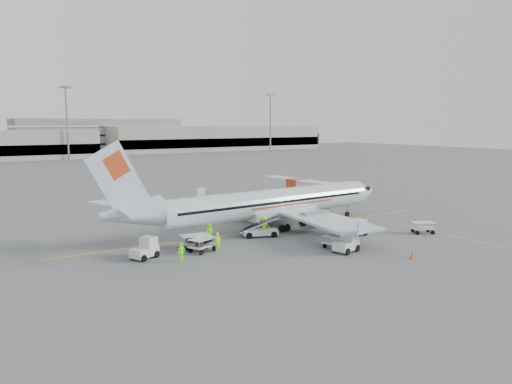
% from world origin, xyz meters
% --- Properties ---
extents(ground, '(360.00, 360.00, 0.00)m').
position_xyz_m(ground, '(0.00, 0.00, 0.00)').
color(ground, '#56595B').
extents(stripe_lead, '(44.00, 0.20, 0.01)m').
position_xyz_m(stripe_lead, '(0.00, 0.00, 0.01)').
color(stripe_lead, yellow).
rests_on(stripe_lead, ground).
extents(stripe_cross, '(0.20, 20.00, 0.01)m').
position_xyz_m(stripe_cross, '(14.00, -8.00, 0.01)').
color(stripe_cross, yellow).
rests_on(stripe_cross, ground).
extents(terminal_east, '(90.00, 26.00, 10.00)m').
position_xyz_m(terminal_east, '(70.00, 145.00, 5.00)').
color(terminal_east, gray).
rests_on(terminal_east, ground).
extents(parking_garage, '(62.00, 24.00, 14.00)m').
position_xyz_m(parking_garage, '(25.00, 160.00, 7.00)').
color(parking_garage, slate).
rests_on(parking_garage, ground).
extents(treeline, '(300.00, 3.00, 6.00)m').
position_xyz_m(treeline, '(0.00, 175.00, 3.00)').
color(treeline, black).
rests_on(treeline, ground).
extents(mast_center, '(3.20, 1.20, 22.00)m').
position_xyz_m(mast_center, '(5.00, 118.00, 11.00)').
color(mast_center, slate).
rests_on(mast_center, ground).
extents(mast_east, '(3.20, 1.20, 22.00)m').
position_xyz_m(mast_east, '(80.00, 118.00, 11.00)').
color(mast_east, slate).
rests_on(mast_east, ground).
extents(aircraft, '(36.49, 29.68, 9.49)m').
position_xyz_m(aircraft, '(0.90, 0.21, 4.74)').
color(aircraft, silver).
rests_on(aircraft, ground).
extents(jet_bridge, '(3.91, 15.44, 4.01)m').
position_xyz_m(jet_bridge, '(10.37, 8.36, 2.00)').
color(jet_bridge, silver).
rests_on(jet_bridge, ground).
extents(belt_loader, '(4.92, 3.26, 2.49)m').
position_xyz_m(belt_loader, '(-2.22, -2.28, 1.25)').
color(belt_loader, silver).
rests_on(belt_loader, ground).
extents(tug_fore, '(2.26, 1.55, 1.60)m').
position_xyz_m(tug_fore, '(6.16, -7.08, 0.80)').
color(tug_fore, silver).
rests_on(tug_fore, ground).
extents(tug_mid, '(2.67, 1.96, 1.85)m').
position_xyz_m(tug_mid, '(0.84, -11.32, 0.92)').
color(tug_mid, silver).
rests_on(tug_mid, ground).
extents(tug_aft, '(2.61, 2.18, 1.75)m').
position_xyz_m(tug_aft, '(-14.73, -3.97, 0.88)').
color(tug_aft, silver).
rests_on(tug_aft, ground).
extents(cart_loaded_a, '(2.72, 2.18, 1.24)m').
position_xyz_m(cart_loaded_a, '(-9.70, -4.60, 0.62)').
color(cart_loaded_a, silver).
rests_on(cart_loaded_a, ground).
extents(cart_loaded_b, '(2.55, 1.63, 1.28)m').
position_xyz_m(cart_loaded_b, '(-9.78, -3.14, 0.64)').
color(cart_loaded_b, silver).
rests_on(cart_loaded_b, ground).
extents(cart_empty_a, '(2.63, 1.87, 1.25)m').
position_xyz_m(cart_empty_a, '(1.10, -9.74, 0.62)').
color(cart_empty_a, silver).
rests_on(cart_empty_a, ground).
extents(cart_empty_b, '(2.63, 2.27, 1.18)m').
position_xyz_m(cart_empty_b, '(12.59, -9.93, 0.59)').
color(cart_empty_b, silver).
rests_on(cart_empty_b, ground).
extents(cone_nose, '(0.36, 0.36, 0.59)m').
position_xyz_m(cone_nose, '(16.72, -5.53, 0.30)').
color(cone_nose, '#E25712').
rests_on(cone_nose, ground).
extents(cone_port, '(0.42, 0.42, 0.68)m').
position_xyz_m(cone_port, '(6.63, 8.83, 0.34)').
color(cone_port, '#E25712').
rests_on(cone_port, ground).
extents(cone_stbd, '(0.40, 0.40, 0.66)m').
position_xyz_m(cone_stbd, '(4.10, -15.81, 0.33)').
color(cone_stbd, '#E25712').
rests_on(cone_stbd, ground).
extents(crew_a, '(0.69, 0.53, 1.68)m').
position_xyz_m(crew_a, '(-8.49, -5.17, 0.84)').
color(crew_a, '#89FF10').
rests_on(crew_a, ground).
extents(crew_b, '(1.07, 1.05, 1.74)m').
position_xyz_m(crew_b, '(-7.38, -1.50, 0.87)').
color(crew_b, '#89FF10').
rests_on(crew_b, ground).
extents(crew_c, '(1.21, 1.38, 1.86)m').
position_xyz_m(crew_c, '(-1.37, -1.71, 0.93)').
color(crew_c, '#89FF10').
rests_on(crew_c, ground).
extents(crew_d, '(1.02, 0.85, 1.64)m').
position_xyz_m(crew_d, '(-12.55, -6.57, 0.82)').
color(crew_d, '#89FF10').
rests_on(crew_d, ground).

